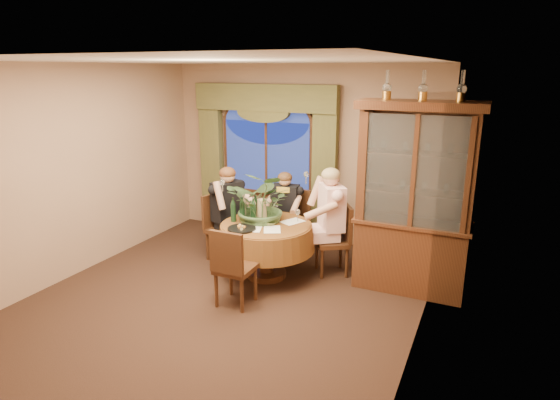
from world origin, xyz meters
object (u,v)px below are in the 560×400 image
at_px(oil_lamp_center, 424,85).
at_px(chair_front_left, 236,266).
at_px(person_back, 228,213).
at_px(wine_bottle_1, 253,209).
at_px(person_scarf, 285,213).
at_px(china_cabinet, 414,200).
at_px(oil_lamp_right, 462,86).
at_px(person_pink, 331,221).
at_px(chair_back, 223,229).
at_px(oil_lamp_left, 387,85).
at_px(dining_table, 266,250).
at_px(wine_bottle_4, 244,207).
at_px(chair_back_right, 293,224).
at_px(chair_right, 332,240).
at_px(wine_bottle_0, 233,210).
at_px(wine_bottle_5, 242,209).
at_px(olive_bowl, 270,223).
at_px(wine_bottle_3, 255,207).
at_px(stoneware_vase, 262,210).
at_px(centerpiece_plant, 263,177).
at_px(wine_bottle_2, 253,211).

relative_size(oil_lamp_center, chair_front_left, 0.35).
height_order(person_back, wine_bottle_1, person_back).
bearing_deg(person_scarf, chair_front_left, 86.47).
distance_m(china_cabinet, oil_lamp_right, 1.41).
bearing_deg(person_pink, chair_back, 63.99).
bearing_deg(oil_lamp_left, oil_lamp_right, 0.00).
distance_m(dining_table, wine_bottle_1, 0.58).
relative_size(dining_table, wine_bottle_4, 3.92).
xyz_separation_m(china_cabinet, chair_back_right, (-1.80, 0.46, -0.70)).
height_order(oil_lamp_center, chair_front_left, oil_lamp_center).
height_order(wine_bottle_1, wine_bottle_4, same).
relative_size(chair_right, wine_bottle_4, 2.91).
relative_size(person_back, wine_bottle_0, 4.21).
bearing_deg(wine_bottle_5, chair_back, 149.26).
distance_m(oil_lamp_left, person_back, 2.86).
bearing_deg(dining_table, oil_lamp_center, 13.19).
bearing_deg(person_pink, wine_bottle_4, 76.01).
height_order(chair_back_right, olive_bowl, chair_back_right).
relative_size(oil_lamp_right, wine_bottle_3, 1.03).
bearing_deg(oil_lamp_left, chair_back_right, 161.77).
relative_size(stoneware_vase, centerpiece_plant, 0.29).
distance_m(dining_table, chair_back, 0.87).
distance_m(china_cabinet, oil_lamp_center, 1.35).
bearing_deg(person_scarf, olive_bowl, 94.22).
xyz_separation_m(person_back, stoneware_vase, (0.66, -0.22, 0.20)).
height_order(person_back, wine_bottle_5, person_back).
distance_m(dining_table, wine_bottle_3, 0.61).
xyz_separation_m(chair_back_right, wine_bottle_2, (-0.18, -0.90, 0.44)).
distance_m(olive_bowl, wine_bottle_0, 0.54).
height_order(wine_bottle_1, wine_bottle_5, same).
distance_m(chair_front_left, wine_bottle_2, 0.94).
relative_size(oil_lamp_right, wine_bottle_2, 1.03).
bearing_deg(wine_bottle_1, oil_lamp_right, 8.90).
distance_m(person_back, wine_bottle_3, 0.62).
bearing_deg(oil_lamp_center, oil_lamp_left, 180.00).
bearing_deg(oil_lamp_right, china_cabinet, 180.00).
bearing_deg(olive_bowl, wine_bottle_2, 178.80).
distance_m(person_pink, person_back, 1.52).
height_order(china_cabinet, person_scarf, china_cabinet).
distance_m(oil_lamp_center, wine_bottle_3, 2.62).
bearing_deg(oil_lamp_right, chair_front_left, -150.36).
height_order(chair_right, wine_bottle_4, wine_bottle_4).
xyz_separation_m(wine_bottle_0, wine_bottle_2, (0.26, 0.07, 0.00)).
relative_size(chair_right, wine_bottle_5, 2.91).
relative_size(chair_right, person_pink, 0.65).
relative_size(wine_bottle_0, wine_bottle_4, 1.00).
xyz_separation_m(dining_table, chair_front_left, (0.01, -0.83, 0.10)).
height_order(person_scarf, wine_bottle_3, person_scarf).
bearing_deg(olive_bowl, stoneware_vase, 144.58).
xyz_separation_m(olive_bowl, wine_bottle_5, (-0.41, -0.01, 0.14)).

